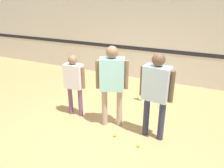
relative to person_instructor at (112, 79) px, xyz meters
name	(u,v)px	position (x,y,z in m)	size (l,w,h in m)	color
ground_plane	(104,126)	(-0.14, -0.13, -1.08)	(16.00, 16.00, 0.00)	tan
wall_back	(149,31)	(-0.14, 3.07, 0.51)	(16.00, 0.07, 3.20)	beige
person_instructor	(112,79)	(0.00, 0.00, 0.00)	(0.62, 0.43, 1.75)	tan
person_student_left	(74,79)	(-0.96, 0.04, -0.18)	(0.55, 0.25, 1.45)	#6B4C70
person_student_right	(156,88)	(0.92, -0.06, -0.02)	(0.65, 0.32, 1.72)	#2D334C
racket_spare_on_floor	(146,102)	(0.36, 1.37, -1.07)	(0.54, 0.32, 0.03)	#C6D838
tennis_ball_near_instructor	(115,135)	(0.25, -0.38, -1.05)	(0.07, 0.07, 0.07)	#CCE038
tennis_ball_by_spare_racket	(138,97)	(0.10, 1.49, -1.05)	(0.07, 0.07, 0.07)	#CCE038
tennis_ball_stray_left	(139,145)	(0.78, -0.49, -1.05)	(0.07, 0.07, 0.07)	#CCE038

